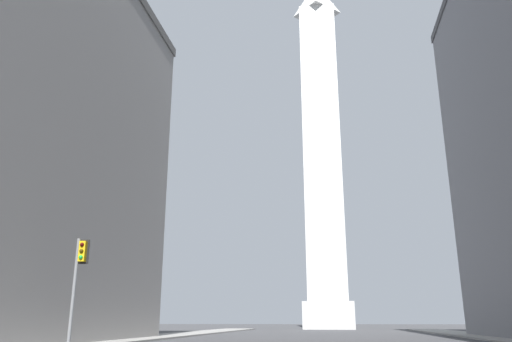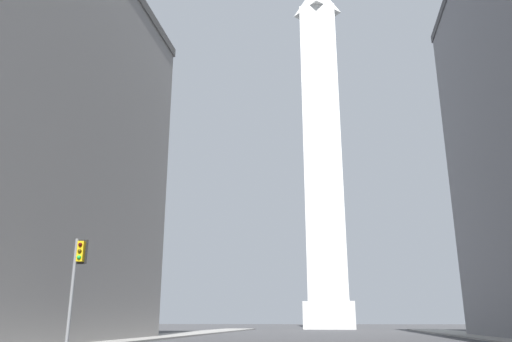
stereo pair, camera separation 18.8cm
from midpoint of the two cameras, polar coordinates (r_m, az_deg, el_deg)
The scene contains 2 objects.
obelisk at distance 97.97m, azimuth 7.50°, elevation 3.08°, with size 8.82×8.82×71.15m.
traffic_light_mid_left at distance 29.02m, azimuth -19.89°, elevation -11.17°, with size 0.76×0.53×5.84m.
Camera 1 is at (1.36, -0.82, 1.56)m, focal length 35.00 mm.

